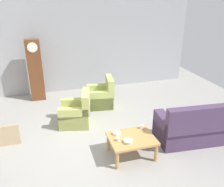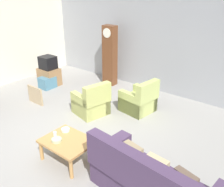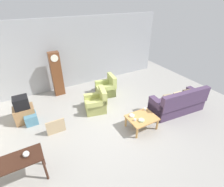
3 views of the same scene
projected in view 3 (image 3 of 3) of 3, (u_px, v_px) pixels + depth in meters
The scene contains 17 objects.
ground_plane at pixel (119, 121), 6.18m from camera, with size 10.40×10.40×0.00m, color #999691.
garage_door_wall at pixel (81, 52), 8.07m from camera, with size 8.40×0.16×3.20m, color #9EA0A5.
couch_floral at pixel (178, 104), 6.53m from camera, with size 2.17×1.07×1.04m.
armchair_olive_near at pixel (96, 104), 6.63m from camera, with size 0.94×0.92×0.92m.
armchair_olive_far at pixel (106, 88), 7.69m from camera, with size 0.89×0.86×0.92m.
coffee_table_wood at pixel (142, 119), 5.70m from camera, with size 0.96×0.76×0.46m.
console_table_dark at pixel (13, 165), 3.85m from camera, with size 1.30×0.56×0.77m.
grandfather_clock at pixel (57, 74), 7.37m from camera, with size 0.44×0.30×1.98m.
tv_stand_cabinet at pixel (25, 114), 6.08m from camera, with size 0.68×0.52×0.57m, color #997047.
tv_crt at pixel (21, 103), 5.82m from camera, with size 0.48×0.44×0.42m, color black.
framed_picture_leaning at pixel (56, 127), 5.54m from camera, with size 0.60×0.05×0.51m, color tan.
storage_box_blue at pixel (31, 118), 6.02m from camera, with size 0.41×0.47×0.37m, color teal.
glass_dome_cloche at pixel (26, 154), 3.88m from camera, with size 0.15×0.15×0.15m, color silver.
cup_white_porcelain at pixel (145, 109), 5.98m from camera, with size 0.08×0.08×0.09m, color white.
cup_blue_rimmed at pixel (135, 120), 5.48m from camera, with size 0.07×0.07×0.08m, color silver.
bowl_white_stacked at pixel (132, 116), 5.69m from camera, with size 0.17×0.17×0.06m, color white.
bowl_shallow_green at pixel (142, 120), 5.48m from camera, with size 0.20×0.20×0.06m, color #B2C69E.
Camera 3 is at (-2.54, -4.08, 4.03)m, focal length 27.08 mm.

